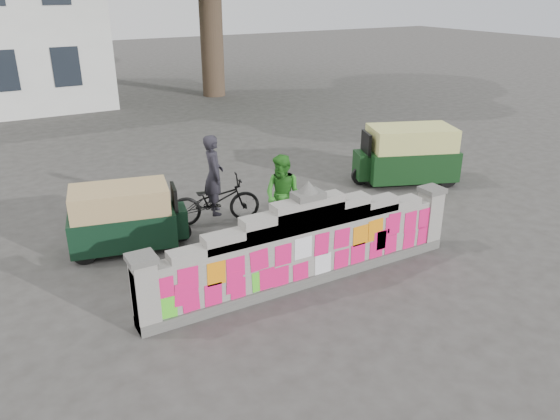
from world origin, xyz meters
The scene contains 7 objects.
ground centered at (0.00, 0.00, 0.00)m, with size 100.00×100.00×0.00m, color #383533.
parapet_wall centered at (0.00, -0.01, 0.75)m, with size 6.48×0.44×2.01m.
cyclist_bike centered at (-0.34, 3.39, 0.55)m, with size 0.72×2.08×1.09m, color black.
cyclist_rider centered at (-0.34, 3.39, 0.93)m, with size 0.67×0.44×1.85m, color black.
pedestrian centered at (0.71, 2.08, 0.90)m, with size 0.88×0.68×1.81m, color #2B7D22.
rickshaw_left centered at (-2.49, 3.10, 0.71)m, with size 2.54×1.57×1.36m.
rickshaw_right centered at (5.42, 3.32, 0.82)m, with size 2.94×2.13×1.58m.
Camera 1 is at (-4.88, -7.48, 5.16)m, focal length 35.00 mm.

